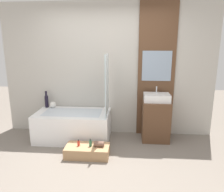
{
  "coord_description": "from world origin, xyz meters",
  "views": [
    {
      "loc": [
        0.44,
        -2.74,
        1.85
      ],
      "look_at": [
        0.16,
        0.69,
        1.0
      ],
      "focal_mm": 35.0,
      "sensor_mm": 36.0,
      "label": 1
    }
  ],
  "objects_px": {
    "bathtub": "(73,126)",
    "bottle_soap_primary": "(79,143)",
    "vase_tall_dark": "(47,101)",
    "vase_round_light": "(53,105)",
    "bottle_soap_secondary": "(90,143)",
    "sink": "(157,98)",
    "wooden_step_bench": "(87,151)"
  },
  "relations": [
    {
      "from": "sink",
      "to": "bottle_soap_primary",
      "type": "relative_size",
      "value": 4.42
    },
    {
      "from": "vase_round_light",
      "to": "bottle_soap_secondary",
      "type": "relative_size",
      "value": 0.99
    },
    {
      "from": "bathtub",
      "to": "bottle_soap_secondary",
      "type": "xyz_separation_m",
      "value": [
        0.45,
        -0.64,
        -0.04
      ]
    },
    {
      "from": "vase_tall_dark",
      "to": "bottle_soap_secondary",
      "type": "height_order",
      "value": "vase_tall_dark"
    },
    {
      "from": "wooden_step_bench",
      "to": "vase_tall_dark",
      "type": "distance_m",
      "value": 1.5
    },
    {
      "from": "wooden_step_bench",
      "to": "vase_round_light",
      "type": "relative_size",
      "value": 5.67
    },
    {
      "from": "bottle_soap_secondary",
      "to": "sink",
      "type": "bearing_deg",
      "value": 33.78
    },
    {
      "from": "wooden_step_bench",
      "to": "bottle_soap_secondary",
      "type": "bearing_deg",
      "value": 0.0
    },
    {
      "from": "wooden_step_bench",
      "to": "vase_round_light",
      "type": "bearing_deg",
      "value": 134.08
    },
    {
      "from": "bathtub",
      "to": "bottle_soap_primary",
      "type": "bearing_deg",
      "value": -68.37
    },
    {
      "from": "bathtub",
      "to": "sink",
      "type": "bearing_deg",
      "value": 4.44
    },
    {
      "from": "sink",
      "to": "vase_round_light",
      "type": "bearing_deg",
      "value": 176.03
    },
    {
      "from": "bottle_soap_primary",
      "to": "vase_tall_dark",
      "type": "bearing_deg",
      "value": 133.01
    },
    {
      "from": "bathtub",
      "to": "vase_tall_dark",
      "type": "xyz_separation_m",
      "value": [
        -0.61,
        0.29,
        0.41
      ]
    },
    {
      "from": "bathtub",
      "to": "vase_round_light",
      "type": "xyz_separation_m",
      "value": [
        -0.48,
        0.27,
        0.33
      ]
    },
    {
      "from": "wooden_step_bench",
      "to": "sink",
      "type": "height_order",
      "value": "sink"
    },
    {
      "from": "bottle_soap_primary",
      "to": "vase_round_light",
      "type": "bearing_deg",
      "value": 128.95
    },
    {
      "from": "wooden_step_bench",
      "to": "bottle_soap_secondary",
      "type": "height_order",
      "value": "bottle_soap_secondary"
    },
    {
      "from": "vase_round_light",
      "to": "bottle_soap_primary",
      "type": "distance_m",
      "value": 1.22
    },
    {
      "from": "vase_tall_dark",
      "to": "vase_round_light",
      "type": "height_order",
      "value": "vase_tall_dark"
    },
    {
      "from": "wooden_step_bench",
      "to": "bottle_soap_secondary",
      "type": "relative_size",
      "value": 5.61
    },
    {
      "from": "vase_round_light",
      "to": "bathtub",
      "type": "bearing_deg",
      "value": -29.16
    },
    {
      "from": "vase_tall_dark",
      "to": "bottle_soap_primary",
      "type": "distance_m",
      "value": 1.35
    },
    {
      "from": "wooden_step_bench",
      "to": "bottle_soap_primary",
      "type": "relative_size",
      "value": 6.62
    },
    {
      "from": "bathtub",
      "to": "vase_tall_dark",
      "type": "distance_m",
      "value": 0.79
    },
    {
      "from": "vase_tall_dark",
      "to": "vase_round_light",
      "type": "bearing_deg",
      "value": -11.28
    },
    {
      "from": "sink",
      "to": "vase_tall_dark",
      "type": "relative_size",
      "value": 1.43
    },
    {
      "from": "bathtub",
      "to": "wooden_step_bench",
      "type": "height_order",
      "value": "bathtub"
    },
    {
      "from": "bottle_soap_primary",
      "to": "sink",
      "type": "bearing_deg",
      "value": 29.65
    },
    {
      "from": "bathtub",
      "to": "bottle_soap_secondary",
      "type": "distance_m",
      "value": 0.78
    },
    {
      "from": "wooden_step_bench",
      "to": "sink",
      "type": "bearing_deg",
      "value": 32.56
    },
    {
      "from": "bathtub",
      "to": "wooden_step_bench",
      "type": "bearing_deg",
      "value": -58.04
    }
  ]
}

